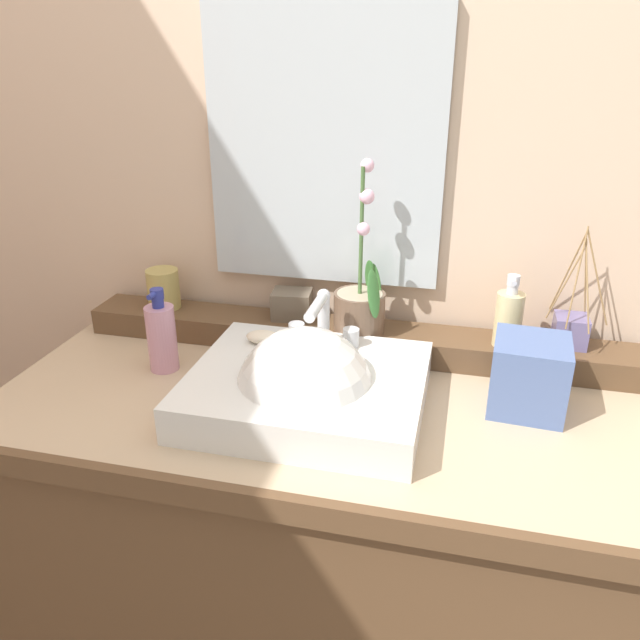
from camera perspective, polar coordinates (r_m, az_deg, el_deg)
wall_back at (r=1.40m, az=4.63°, el=18.13°), size 3.13×0.20×2.74m
vanity_cabinet at (r=1.46m, az=0.60°, el=-22.55°), size 1.25×0.58×0.90m
back_ledge at (r=1.35m, az=2.79°, el=-1.66°), size 1.18×0.11×0.06m
sink_basin at (r=1.14m, az=-1.29°, el=-6.63°), size 0.42×0.36×0.28m
soap_bar at (r=1.24m, az=-5.17°, el=-1.57°), size 0.07×0.04×0.02m
potted_plant at (r=1.29m, az=3.70°, el=1.54°), size 0.11×0.12×0.36m
soap_dispenser at (r=1.29m, az=16.82°, el=0.23°), size 0.05×0.06×0.15m
tumbler_cup at (r=1.47m, az=-14.08°, el=2.77°), size 0.07×0.07×0.09m
reed_diffuser at (r=1.34m, az=21.87°, el=-0.72°), size 0.12×0.12×0.24m
trinket_box at (r=1.37m, az=-2.57°, el=1.43°), size 0.09×0.08×0.06m
lotion_bottle at (r=1.29m, az=-14.24°, el=-1.43°), size 0.06×0.06×0.17m
tissue_box at (r=1.18m, az=18.50°, el=-4.79°), size 0.14×0.14×0.13m
mirror at (r=1.32m, az=0.36°, el=15.23°), size 0.49×0.02×0.55m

